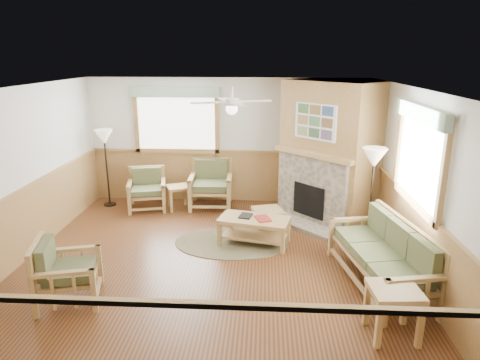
# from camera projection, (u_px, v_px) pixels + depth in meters

# --- Properties ---
(floor) EXTENTS (6.00, 6.00, 0.01)m
(floor) POSITION_uv_depth(u_px,v_px,m) (212.00, 262.00, 6.80)
(floor) COLOR #532E17
(floor) RESTS_ON ground
(ceiling) EXTENTS (6.00, 6.00, 0.01)m
(ceiling) POSITION_uv_depth(u_px,v_px,m) (209.00, 88.00, 6.03)
(ceiling) COLOR white
(ceiling) RESTS_ON floor
(wall_back) EXTENTS (6.00, 0.02, 2.70)m
(wall_back) POSITION_uv_depth(u_px,v_px,m) (228.00, 141.00, 9.29)
(wall_back) COLOR silver
(wall_back) RESTS_ON floor
(wall_front) EXTENTS (6.00, 0.02, 2.70)m
(wall_front) POSITION_uv_depth(u_px,v_px,m) (166.00, 282.00, 3.54)
(wall_front) COLOR silver
(wall_front) RESTS_ON floor
(wall_left) EXTENTS (0.02, 6.00, 2.70)m
(wall_left) POSITION_uv_depth(u_px,v_px,m) (17.00, 177.00, 6.58)
(wall_left) COLOR silver
(wall_left) RESTS_ON floor
(wall_right) EXTENTS (0.02, 6.00, 2.70)m
(wall_right) POSITION_uv_depth(u_px,v_px,m) (415.00, 183.00, 6.25)
(wall_right) COLOR silver
(wall_right) RESTS_ON floor
(wainscot) EXTENTS (6.00, 6.00, 1.10)m
(wainscot) POSITION_uv_depth(u_px,v_px,m) (212.00, 229.00, 6.64)
(wainscot) COLOR olive
(wainscot) RESTS_ON floor
(fireplace) EXTENTS (3.11, 3.11, 2.70)m
(fireplace) POSITION_uv_depth(u_px,v_px,m) (329.00, 152.00, 8.26)
(fireplace) COLOR olive
(fireplace) RESTS_ON floor
(window_back) EXTENTS (1.90, 0.16, 1.50)m
(window_back) POSITION_uv_depth(u_px,v_px,m) (175.00, 86.00, 8.97)
(window_back) COLOR white
(window_back) RESTS_ON wall_back
(window_right) EXTENTS (0.16, 1.90, 1.50)m
(window_right) POSITION_uv_depth(u_px,v_px,m) (427.00, 103.00, 5.72)
(window_right) COLOR white
(window_right) RESTS_ON wall_right
(ceiling_fan) EXTENTS (1.59, 1.59, 0.36)m
(ceiling_fan) POSITION_uv_depth(u_px,v_px,m) (232.00, 90.00, 6.31)
(ceiling_fan) COLOR white
(ceiling_fan) RESTS_ON ceiling
(sofa) EXTENTS (2.12, 1.18, 0.92)m
(sofa) POSITION_uv_depth(u_px,v_px,m) (381.00, 255.00, 6.00)
(sofa) COLOR tan
(sofa) RESTS_ON floor
(armchair_back_left) EXTENTS (0.91, 0.91, 0.85)m
(armchair_back_left) POSITION_uv_depth(u_px,v_px,m) (147.00, 189.00, 9.00)
(armchair_back_left) COLOR tan
(armchair_back_left) RESTS_ON floor
(armchair_back_right) EXTENTS (0.91, 0.91, 0.98)m
(armchair_back_right) POSITION_uv_depth(u_px,v_px,m) (211.00, 184.00, 9.12)
(armchair_back_right) COLOR tan
(armchair_back_right) RESTS_ON floor
(armchair_left) EXTENTS (0.94, 0.94, 0.86)m
(armchair_left) POSITION_uv_depth(u_px,v_px,m) (68.00, 271.00, 5.61)
(armchair_left) COLOR tan
(armchair_left) RESTS_ON floor
(coffee_table) EXTENTS (1.29, 0.85, 0.47)m
(coffee_table) POSITION_uv_depth(u_px,v_px,m) (254.00, 231.00, 7.36)
(coffee_table) COLOR tan
(coffee_table) RESTS_ON floor
(end_table_chairs) EXTENTS (0.58, 0.57, 0.50)m
(end_table_chairs) POSITION_uv_depth(u_px,v_px,m) (178.00, 197.00, 9.06)
(end_table_chairs) COLOR tan
(end_table_chairs) RESTS_ON floor
(end_table_sofa) EXTENTS (0.59, 0.57, 0.62)m
(end_table_sofa) POSITION_uv_depth(u_px,v_px,m) (393.00, 312.00, 4.92)
(end_table_sofa) COLOR tan
(end_table_sofa) RESTS_ON floor
(footstool) EXTENTS (0.64, 0.64, 0.45)m
(footstool) POSITION_uv_depth(u_px,v_px,m) (268.00, 221.00, 7.85)
(footstool) COLOR tan
(footstool) RESTS_ON floor
(braided_rug) EXTENTS (2.20, 2.20, 0.01)m
(braided_rug) POSITION_uv_depth(u_px,v_px,m) (231.00, 243.00, 7.45)
(braided_rug) COLOR brown
(braided_rug) RESTS_ON floor
(floor_lamp_left) EXTENTS (0.50, 0.50, 1.67)m
(floor_lamp_left) POSITION_uv_depth(u_px,v_px,m) (107.00, 168.00, 9.10)
(floor_lamp_left) COLOR black
(floor_lamp_left) RESTS_ON floor
(floor_lamp_right) EXTENTS (0.48, 0.48, 1.75)m
(floor_lamp_right) POSITION_uv_depth(u_px,v_px,m) (371.00, 200.00, 7.00)
(floor_lamp_right) COLOR black
(floor_lamp_right) RESTS_ON floor
(book_red) EXTENTS (0.31, 0.36, 0.03)m
(book_red) POSITION_uv_depth(u_px,v_px,m) (263.00, 218.00, 7.23)
(book_red) COLOR maroon
(book_red) RESTS_ON coffee_table
(book_dark) EXTENTS (0.25, 0.31, 0.03)m
(book_dark) POSITION_uv_depth(u_px,v_px,m) (246.00, 215.00, 7.36)
(book_dark) COLOR black
(book_dark) RESTS_ON coffee_table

